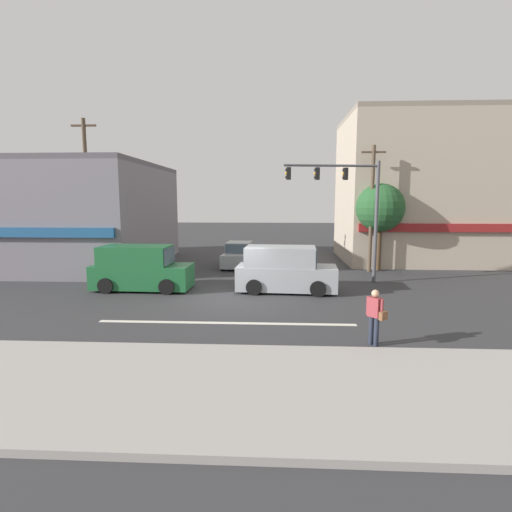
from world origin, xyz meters
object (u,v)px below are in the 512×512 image
Objects in this scene: van_crossing_leftbound at (285,270)px; van_parked_curbside at (141,269)px; utility_pole_near_left at (87,195)px; street_tree at (380,208)px; pedestrian_foreground_with_bag at (375,314)px; utility_pole_far_right at (372,207)px; sedan_crossing_center at (239,255)px; traffic_light_mast at (352,199)px.

van_parked_curbside is (-6.84, 0.02, 0.00)m from van_crossing_leftbound.
van_crossing_leftbound is at bearing -19.37° from utility_pole_near_left.
van_parked_curbside is at bearing 179.85° from van_crossing_leftbound.
street_tree is 13.79m from pedestrian_foreground_with_bag.
utility_pole_far_right is at bearing 5.93° from utility_pole_near_left.
traffic_light_mast is at bearing -38.48° from sedan_crossing_center.
utility_pole_far_right is 4.44× the size of pedestrian_foreground_with_bag.
van_crossing_leftbound is (-3.41, -2.14, -3.30)m from traffic_light_mast.
utility_pole_near_left reaches higher than traffic_light_mast.
utility_pole_near_left is 1.41× the size of traffic_light_mast.
utility_pole_near_left is 14.59m from traffic_light_mast.
van_crossing_leftbound and van_parked_curbside have the same top height.
utility_pole_far_right is 8.71m from sedan_crossing_center.
van_crossing_leftbound is 1.12× the size of sedan_crossing_center.
sedan_crossing_center is at bearing 169.54° from utility_pole_far_right.
pedestrian_foreground_with_bag is at bearing -102.19° from utility_pole_far_right.
van_parked_curbside is 8.13m from sedan_crossing_center.
utility_pole_far_right is at bearing 47.03° from van_crossing_leftbound.
pedestrian_foreground_with_bag is at bearing -95.74° from traffic_light_mast.
street_tree is 0.71× the size of utility_pole_far_right.
utility_pole_near_left is (-16.92, -2.25, 0.74)m from street_tree.
utility_pole_far_right is 1.57× the size of van_crossing_leftbound.
utility_pole_far_right is 1.59× the size of van_parked_curbside.
van_parked_curbside is at bearing -119.92° from sedan_crossing_center.
utility_pole_near_left reaches higher than van_crossing_leftbound.
pedestrian_foreground_with_bag reaches higher than sedan_crossing_center.
van_crossing_leftbound is (-5.85, -6.14, -2.77)m from street_tree.
traffic_light_mast is 5.20m from van_crossing_leftbound.
utility_pole_near_left is 6.73m from van_parked_curbside.
utility_pole_near_left is 1.85× the size of van_crossing_leftbound.
utility_pole_far_right is at bearing 77.81° from pedestrian_foreground_with_bag.
traffic_light_mast reaches higher than van_parked_curbside.
utility_pole_near_left is at bearing -159.10° from sedan_crossing_center.
utility_pole_far_right reaches higher than pedestrian_foreground_with_bag.
street_tree is 1.25× the size of sedan_crossing_center.
van_parked_curbside reaches higher than pedestrian_foreground_with_bag.
traffic_light_mast is (14.48, -1.76, -0.22)m from utility_pole_near_left.
traffic_light_mast reaches higher than van_crossing_leftbound.
van_parked_curbside is 11.64m from pedestrian_foreground_with_bag.
traffic_light_mast is at bearing -121.34° from street_tree.
street_tree is 4.72m from traffic_light_mast.
street_tree is at bearing 25.77° from van_parked_curbside.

